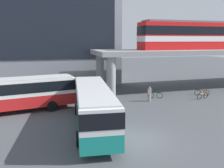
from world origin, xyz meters
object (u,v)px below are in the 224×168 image
object	(u,v)px
station_building	(42,35)
bicycle_green	(155,95)
pedestrian_walking_across	(149,94)
bicycle_red	(202,92)
train	(221,35)
bus_main	(93,103)
bus_secondary	(16,91)
bicycle_orange	(203,96)

from	to	relation	value
station_building	bicycle_green	size ratio (longest dim) A/B	13.60
bicycle_green	pedestrian_walking_across	distance (m)	1.77
station_building	bicycle_red	xyz separation A→B (m)	(18.91, -16.09, -7.21)
train	bus_main	xyz separation A→B (m)	(-21.05, -11.52, -5.42)
station_building	train	size ratio (longest dim) A/B	0.93
bus_secondary	bicycle_red	size ratio (longest dim) A/B	6.82
train	bicycle_green	bearing A→B (deg)	-160.58
bus_main	pedestrian_walking_across	xyz separation A→B (m)	(7.56, 6.06, -1.21)
train	bicycle_red	size ratio (longest dim) A/B	14.96
station_building	train	xyz separation A→B (m)	(24.91, -11.46, -0.16)
station_building	bus_secondary	distance (m)	18.09
train	pedestrian_walking_across	xyz separation A→B (m)	(-13.49, -5.46, -6.63)
bus_main	bicycle_red	bearing A→B (deg)	24.57
bicycle_red	pedestrian_walking_across	xyz separation A→B (m)	(-7.49, -0.82, 0.42)
bus_main	train	bearing A→B (deg)	28.69
bus_secondary	bicycle_red	bearing A→B (deg)	2.54
bus_main	bus_secondary	distance (m)	8.61
train	bicycle_red	distance (m)	10.35
bicycle_orange	bus_secondary	bearing A→B (deg)	178.36
bus_secondary	train	bearing A→B (deg)	11.56
train	bus_main	distance (m)	24.60
train	bicycle_orange	xyz separation A→B (m)	(-7.07, -6.16, -7.05)
station_building	bus_main	world-z (taller)	station_building
bus_main	pedestrian_walking_across	size ratio (longest dim) A/B	6.76
station_building	bicycle_red	size ratio (longest dim) A/B	13.92
bus_main	bicycle_green	xyz separation A→B (m)	(8.84, 7.21, -1.63)
train	pedestrian_walking_across	size ratio (longest dim) A/B	14.90
bicycle_green	pedestrian_walking_across	bearing A→B (deg)	-137.96
bus_secondary	bicycle_red	world-z (taller)	bus_secondary
train	bicycle_orange	size ratio (longest dim) A/B	14.09
pedestrian_walking_across	train	bearing A→B (deg)	22.03
station_building	train	bearing A→B (deg)	-24.70
station_building	bus_secondary	world-z (taller)	station_building
station_building	bicycle_green	distance (m)	21.49
station_building	bus_secondary	size ratio (longest dim) A/B	2.04
station_building	bicycle_green	xyz separation A→B (m)	(12.70, -15.76, -7.21)
train	pedestrian_walking_across	distance (m)	15.99
bicycle_green	pedestrian_walking_across	xyz separation A→B (m)	(-1.28, -1.15, 0.42)
pedestrian_walking_across	bicycle_green	bearing A→B (deg)	42.04
station_building	bus_main	xyz separation A→B (m)	(3.86, -22.98, -5.58)
bus_secondary	pedestrian_walking_across	distance (m)	13.85
station_building	bicycle_red	world-z (taller)	station_building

